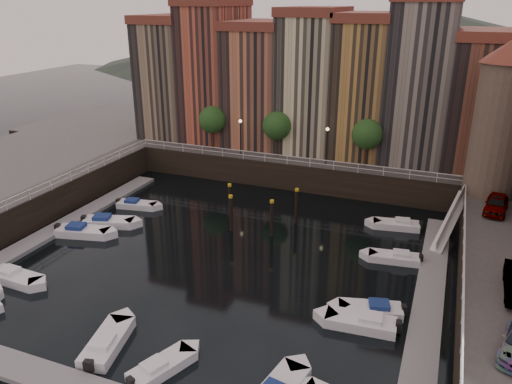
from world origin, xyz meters
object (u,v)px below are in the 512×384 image
at_px(corner_tower, 502,117).
at_px(gangway, 451,218).
at_px(mooring_pilings, 257,210).
at_px(boat_left_2, 82,231).
at_px(boat_left_1, 14,277).
at_px(car_a, 496,205).

distance_m(corner_tower, gangway, 9.86).
distance_m(mooring_pilings, boat_left_2, 15.81).
height_order(corner_tower, boat_left_1, corner_tower).
height_order(corner_tower, car_a, corner_tower).
xyz_separation_m(gangway, boat_left_2, (-30.45, -11.57, -1.53)).
xyz_separation_m(gangway, car_a, (3.31, -0.11, 1.81)).
relative_size(boat_left_2, car_a, 1.19).
bearing_deg(gangway, mooring_pilings, -166.36).
xyz_separation_m(boat_left_1, boat_left_2, (-0.55, 8.18, 0.02)).
xyz_separation_m(corner_tower, mooring_pilings, (-19.51, -8.53, -8.54)).
distance_m(corner_tower, boat_left_1, 41.96).
bearing_deg(car_a, boat_left_2, -153.24).
bearing_deg(corner_tower, boat_left_2, -154.27).
bearing_deg(gangway, boat_left_2, -159.19).
relative_size(boat_left_1, car_a, 1.09).
bearing_deg(boat_left_2, car_a, 5.26).
distance_m(mooring_pilings, car_a, 20.40).
bearing_deg(mooring_pilings, boat_left_2, -151.41).
xyz_separation_m(corner_tower, gangway, (-2.90, -4.50, -8.28)).
bearing_deg(boat_left_2, boat_left_1, -99.64).
xyz_separation_m(boat_left_1, car_a, (33.20, 19.64, 3.37)).
bearing_deg(car_a, gangway, -173.92).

